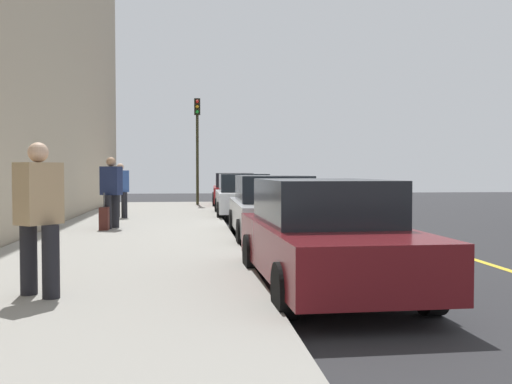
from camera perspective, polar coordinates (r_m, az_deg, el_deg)
name	(u,v)px	position (r m, az deg, el deg)	size (l,w,h in m)	color
ground_plane	(273,238)	(14.38, 1.66, -4.45)	(56.00, 56.00, 0.00)	#28282B
sidewalk	(134,237)	(14.30, -11.59, -4.23)	(28.00, 4.60, 0.15)	gray
lane_stripe_centre	(402,237)	(15.15, 13.78, -4.16)	(28.00, 0.14, 0.01)	gold
parked_car_red	(234,190)	(26.24, -2.11, 0.18)	(4.30, 2.01, 1.51)	black
parked_car_white	(244,196)	(20.35, -1.20, -0.38)	(4.19, 1.94, 1.51)	black
parked_car_silver	(273,208)	(13.88, 1.66, -1.54)	(4.73, 1.94, 1.51)	black
parked_car_maroon	(326,235)	(8.15, 6.68, -4.13)	(4.60, 2.00, 1.51)	black
pedestrian_blue_coat	(120,189)	(19.17, -12.82, 0.31)	(0.53, 0.53, 1.70)	black
pedestrian_navy_coat	(111,190)	(15.69, -13.66, 0.15)	(0.57, 0.57, 1.82)	black
pedestrian_tan_coat	(39,215)	(7.46, -20.02, -2.04)	(0.58, 0.55, 1.82)	black
traffic_light_pole	(197,133)	(25.94, -5.63, 5.60)	(0.35, 0.26, 4.57)	#2D2D19
rolling_suitcase	(104,219)	(15.32, -14.30, -2.47)	(0.34, 0.22, 0.93)	#471E19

